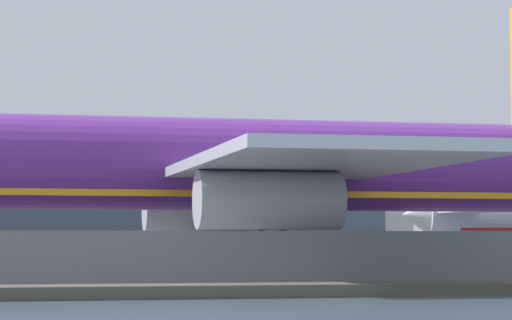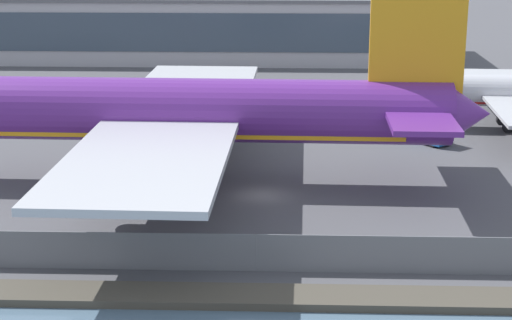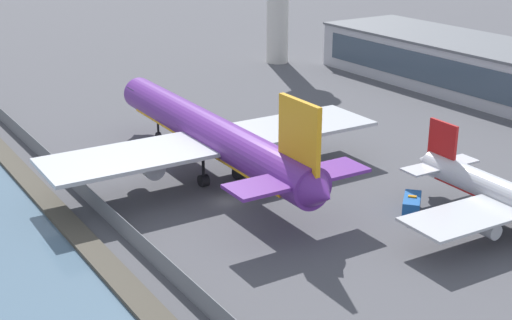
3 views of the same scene
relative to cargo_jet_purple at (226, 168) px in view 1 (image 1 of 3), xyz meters
name	(u,v)px [view 1 (image 1 of 3)]	position (x,y,z in m)	size (l,w,h in m)	color
ground_plane	(396,278)	(9.38, -2.96, -6.38)	(500.00, 500.00, 0.00)	#4C4C51
cargo_jet_purple	(226,168)	(0.00, 0.00, 0.00)	(58.46, 50.05, 16.71)	#602889
baggage_tug	(56,259)	(-8.35, 19.55, -5.57)	(3.33, 3.45, 1.80)	red
terminal_building	(24,214)	(-8.13, 71.20, -1.17)	(86.38, 22.50, 10.39)	#B2B2B7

